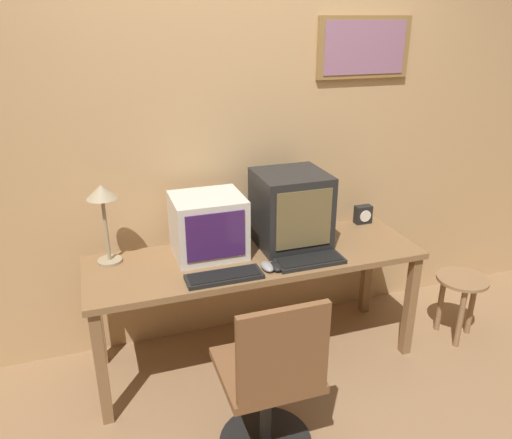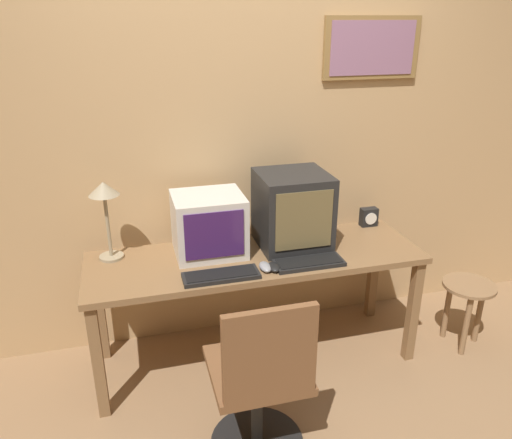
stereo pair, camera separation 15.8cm
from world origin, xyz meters
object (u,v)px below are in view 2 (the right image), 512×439
Objects in this scene: desk_clock at (369,217)px; office_chair at (260,389)px; side_stool at (467,299)px; mouse_far_corner at (265,267)px; keyboard_side at (309,263)px; monitor_left at (209,224)px; desk_lamp at (105,199)px; keyboard_main at (221,275)px; mouse_near_keyboard at (274,267)px; monitor_right at (292,210)px.

office_chair is at bearing -136.29° from desk_clock.
mouse_far_corner is at bearing 178.93° from side_stool.
office_chair is at bearing -128.62° from keyboard_side.
desk_lamp is at bearing 172.93° from monitor_left.
keyboard_main is 0.89× the size of desk_lamp.
office_chair reaches higher than mouse_far_corner.
desk_lamp reaches higher than keyboard_side.
keyboard_main is 3.50× the size of mouse_far_corner.
monitor_left is 0.87× the size of desk_lamp.
keyboard_main is at bearing -178.20° from mouse_near_keyboard.
mouse_far_corner is (0.24, 0.02, 0.01)m from keyboard_main.
monitor_left is 0.42m from mouse_far_corner.
monitor_left is 0.49m from monitor_right.
mouse_near_keyboard reaches higher than keyboard_side.
desk_lamp is at bearing 144.88° from keyboard_main.
office_chair reaches higher than keyboard_main.
mouse_far_corner is at bearing -131.48° from monitor_right.
monitor_left reaches higher than keyboard_side.
monitor_right reaches higher than side_stool.
desk_clock is at bearing 13.45° from monitor_right.
mouse_near_keyboard is (-0.20, -0.29, -0.20)m from monitor_right.
office_chair is 1.57m from side_stool.
monitor_right is 3.69× the size of desk_clock.
monitor_right reaches higher than keyboard_side.
monitor_right is at bearing -2.33° from monitor_left.
side_stool is (0.49, -0.44, -0.44)m from desk_clock.
mouse_far_corner is 0.26× the size of side_stool.
keyboard_main is (0.00, -0.32, -0.16)m from monitor_left.
monitor_right is at bearing 55.38° from mouse_near_keyboard.
side_stool is (1.06, -0.02, -0.39)m from keyboard_side.
office_chair is (0.07, -0.51, -0.32)m from keyboard_main.
desk_lamp is (-0.55, 0.39, 0.34)m from keyboard_main.
monitor_right is 0.41m from mouse_near_keyboard.
side_stool is (2.11, -0.39, -0.73)m from desk_lamp.
mouse_far_corner is 0.65m from office_chair.
desk_clock reaches higher than keyboard_main.
mouse_far_corner is at bearing 71.94° from office_chair.
monitor_right reaches higher than mouse_far_corner.
desk_clock is 0.13× the size of office_chair.
desk_clock reaches higher than mouse_far_corner.
side_stool is at bearing -1.08° from keyboard_side.
side_stool is at bearing -11.67° from monitor_left.
monitor_left reaches higher than side_stool.
desk_lamp is at bearing 169.51° from side_stool.
desk_clock is at bearing 1.75° from desk_lamp.
desk_lamp reaches higher than keyboard_main.
keyboard_side is 0.25m from mouse_far_corner.
desk_lamp is (-1.61, -0.05, 0.29)m from desk_clock.
monitor_right is (0.49, -0.02, 0.05)m from monitor_left.
mouse_near_keyboard is at bearing -151.12° from desk_clock.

